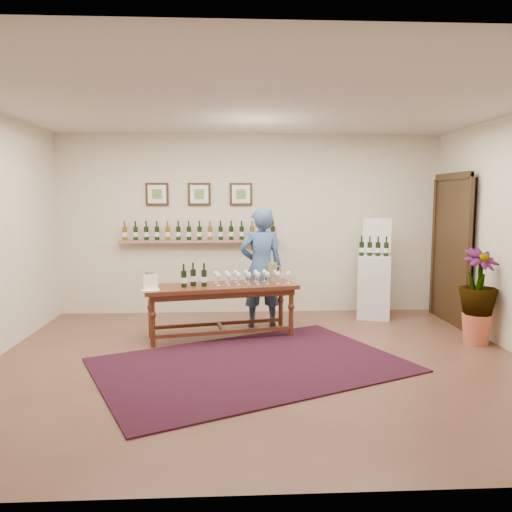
{
  "coord_description": "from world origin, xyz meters",
  "views": [
    {
      "loc": [
        -0.31,
        -5.37,
        1.82
      ],
      "look_at": [
        0.0,
        0.8,
        1.1
      ],
      "focal_mm": 35.0,
      "sensor_mm": 36.0,
      "label": 1
    }
  ],
  "objects_px": {
    "tasting_table": "(221,293)",
    "display_pedestal": "(373,287)",
    "potted_plant": "(478,296)",
    "person": "(261,268)"
  },
  "relations": [
    {
      "from": "display_pedestal",
      "to": "potted_plant",
      "type": "bearing_deg",
      "value": -58.25
    },
    {
      "from": "potted_plant",
      "to": "tasting_table",
      "type": "bearing_deg",
      "value": 171.54
    },
    {
      "from": "display_pedestal",
      "to": "potted_plant",
      "type": "distance_m",
      "value": 1.71
    },
    {
      "from": "tasting_table",
      "to": "potted_plant",
      "type": "xyz_separation_m",
      "value": [
        3.2,
        -0.48,
        0.02
      ]
    },
    {
      "from": "tasting_table",
      "to": "person",
      "type": "distance_m",
      "value": 0.81
    },
    {
      "from": "display_pedestal",
      "to": "potted_plant",
      "type": "xyz_separation_m",
      "value": [
        0.9,
        -1.45,
        0.13
      ]
    },
    {
      "from": "potted_plant",
      "to": "person",
      "type": "bearing_deg",
      "value": 159.12
    },
    {
      "from": "tasting_table",
      "to": "display_pedestal",
      "type": "height_order",
      "value": "display_pedestal"
    },
    {
      "from": "display_pedestal",
      "to": "tasting_table",
      "type": "bearing_deg",
      "value": -157.06
    },
    {
      "from": "tasting_table",
      "to": "display_pedestal",
      "type": "bearing_deg",
      "value": 10.94
    }
  ]
}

